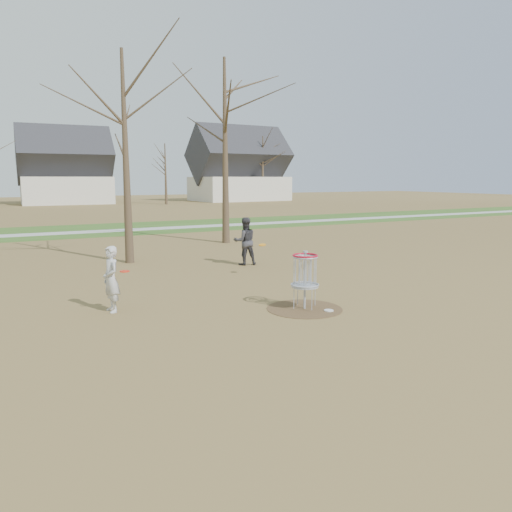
{
  "coord_description": "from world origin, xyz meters",
  "views": [
    {
      "loc": [
        -6.44,
        -9.58,
        3.07
      ],
      "look_at": [
        -0.5,
        1.5,
        1.1
      ],
      "focal_mm": 35.0,
      "sensor_mm": 36.0,
      "label": 1
    }
  ],
  "objects": [
    {
      "name": "bare_trees",
      "position": [
        1.78,
        35.79,
        5.35
      ],
      "size": [
        52.62,
        44.98,
        9.0
      ],
      "color": "#382B1E",
      "rests_on": "ground"
    },
    {
      "name": "houses_row",
      "position": [
        4.32,
        52.56,
        3.52
      ],
      "size": [
        56.51,
        10.01,
        7.26
      ],
      "color": "silver",
      "rests_on": "ground"
    },
    {
      "name": "ground",
      "position": [
        0.0,
        0.0,
        0.0
      ],
      "size": [
        160.0,
        160.0,
        0.0
      ],
      "primitive_type": "plane",
      "color": "brown",
      "rests_on": "ground"
    },
    {
      "name": "disc_grounded",
      "position": [
        0.38,
        -0.45,
        0.02
      ],
      "size": [
        0.22,
        0.22,
        0.02
      ],
      "primitive_type": "cylinder",
      "color": "silver",
      "rests_on": "dirt_circle"
    },
    {
      "name": "dirt_circle",
      "position": [
        0.0,
        0.0,
        0.01
      ],
      "size": [
        1.8,
        1.8,
        0.01
      ],
      "primitive_type": "cylinder",
      "color": "#47331E",
      "rests_on": "ground"
    },
    {
      "name": "disc_golf_basket",
      "position": [
        0.0,
        0.0,
        0.91
      ],
      "size": [
        0.64,
        0.64,
        1.35
      ],
      "color": "#9EA3AD",
      "rests_on": "ground"
    },
    {
      "name": "discs_in_play",
      "position": [
        -1.28,
        2.83,
        0.99
      ],
      "size": [
        5.04,
        2.47,
        0.08
      ],
      "color": "orange",
      "rests_on": "ground"
    },
    {
      "name": "player_throwing",
      "position": [
        1.51,
        6.08,
        0.85
      ],
      "size": [
        0.93,
        0.79,
        1.7
      ],
      "primitive_type": "imported",
      "rotation": [
        0.0,
        0.0,
        2.95
      ],
      "color": "#353439",
      "rests_on": "ground"
    },
    {
      "name": "footpath",
      "position": [
        0.0,
        20.0,
        0.01
      ],
      "size": [
        160.0,
        1.5,
        0.01
      ],
      "primitive_type": "cube",
      "color": "#9E9E99",
      "rests_on": "green_band"
    },
    {
      "name": "player_standing",
      "position": [
        -4.07,
        1.91,
        0.77
      ],
      "size": [
        0.44,
        0.6,
        1.54
      ],
      "primitive_type": "imported",
      "rotation": [
        0.0,
        0.0,
        -1.44
      ],
      "color": "#BDBDBD",
      "rests_on": "ground"
    },
    {
      "name": "green_band",
      "position": [
        0.0,
        21.0,
        0.01
      ],
      "size": [
        160.0,
        8.0,
        0.01
      ],
      "primitive_type": "cube",
      "color": "#2D5119",
      "rests_on": "ground"
    }
  ]
}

